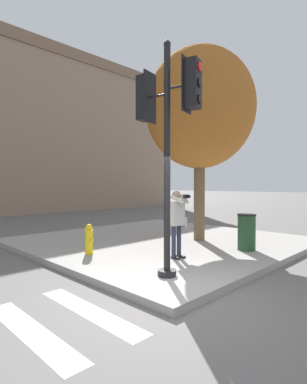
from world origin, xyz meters
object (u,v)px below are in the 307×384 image
(street_tree, at_px, (200,109))
(fire_hydrant, at_px, (89,239))
(trash_bin, at_px, (247,232))
(traffic_signal_pole, at_px, (167,123))
(person_photographer, at_px, (177,218))

(street_tree, xyz_separation_m, fire_hydrant, (-3.64, 0.85, -3.86))
(trash_bin, bearing_deg, traffic_signal_pole, -179.82)
(traffic_signal_pole, bearing_deg, fire_hydrant, 91.04)
(fire_hydrant, bearing_deg, traffic_signal_pole, -88.96)
(person_photographer, xyz_separation_m, fire_hydrant, (-1.30, 1.89, -0.60))
(fire_hydrant, bearing_deg, street_tree, -13.15)
(traffic_signal_pole, xyz_separation_m, fire_hydrant, (-0.05, 2.69, -2.62))
(fire_hydrant, height_order, trash_bin, trash_bin)
(trash_bin, bearing_deg, fire_hydrant, 141.04)
(street_tree, distance_m, fire_hydrant, 5.38)
(fire_hydrant, bearing_deg, person_photographer, -55.36)
(traffic_signal_pole, xyz_separation_m, trash_bin, (3.27, 0.01, -2.51))
(traffic_signal_pole, relative_size, fire_hydrant, 5.89)
(traffic_signal_pole, relative_size, trash_bin, 4.62)
(traffic_signal_pole, height_order, trash_bin, traffic_signal_pole)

